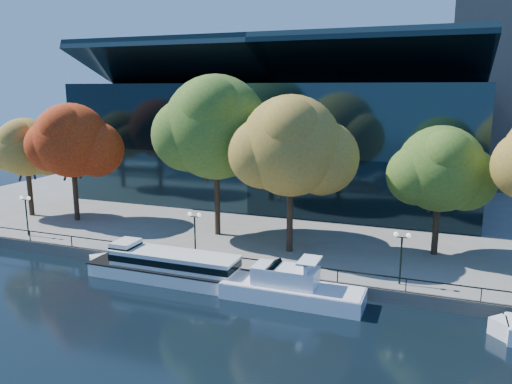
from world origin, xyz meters
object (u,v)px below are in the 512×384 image
at_px(cruiser_near, 286,287).
at_px(lamp_1, 195,224).
at_px(tree_4, 442,171).
at_px(tree_2, 218,130).
at_px(lamp_0, 26,206).
at_px(tree_0, 27,148).
at_px(lamp_2, 402,246).
at_px(tour_boat, 165,265).
at_px(tree_1, 73,142).
at_px(tree_3, 293,148).

height_order(cruiser_near, lamp_1, lamp_1).
xyz_separation_m(tree_4, lamp_1, (-19.59, -8.18, -4.53)).
relative_size(tree_2, lamp_0, 3.92).
height_order(tree_0, tree_2, tree_2).
distance_m(tree_2, tree_4, 20.80).
distance_m(lamp_1, lamp_2, 17.18).
bearing_deg(lamp_1, tree_2, 97.75).
bearing_deg(tour_boat, tree_1, 150.10).
bearing_deg(tour_boat, tree_2, 89.00).
distance_m(tour_boat, tree_2, 14.51).
relative_size(cruiser_near, tree_3, 0.84).
distance_m(tree_4, lamp_1, 21.71).
height_order(tree_2, lamp_0, tree_2).
relative_size(lamp_0, lamp_1, 1.00).
distance_m(tree_4, lamp_2, 9.66).
bearing_deg(tour_boat, tree_4, 28.69).
xyz_separation_m(tree_3, tree_4, (12.26, 3.67, -1.85)).
relative_size(tree_0, lamp_0, 2.78).
xyz_separation_m(tour_boat, tree_1, (-16.92, 9.73, 8.50)).
relative_size(tree_4, lamp_2, 2.83).
height_order(tree_0, lamp_0, tree_0).
xyz_separation_m(tree_3, lamp_0, (-26.05, -4.51, -6.38)).
xyz_separation_m(tree_0, tree_1, (6.48, 0.04, 0.96)).
bearing_deg(tree_3, cruiser_near, -75.86).
distance_m(tree_3, lamp_1, 10.71).
relative_size(tree_1, lamp_0, 3.21).
distance_m(tour_boat, cruiser_near, 10.54).
xyz_separation_m(tree_1, tree_2, (17.10, 0.48, 1.80)).
bearing_deg(tree_4, tree_3, -163.34).
xyz_separation_m(lamp_1, lamp_2, (17.18, 0.00, 0.00)).
bearing_deg(tree_0, tree_1, 0.38).
bearing_deg(tree_1, lamp_1, -19.98).
height_order(tour_boat, lamp_2, lamp_2).
relative_size(tree_1, tree_3, 0.93).
distance_m(tree_0, tree_2, 23.75).
height_order(lamp_0, lamp_2, same).
bearing_deg(lamp_0, tree_0, 131.78).
bearing_deg(tree_1, tree_4, 2.45).
bearing_deg(lamp_0, tree_1, 84.30).
relative_size(lamp_1, lamp_2, 1.00).
xyz_separation_m(tour_boat, tree_0, (-23.41, 9.69, 7.55)).
height_order(tree_1, tree_2, tree_2).
height_order(tour_boat, lamp_0, lamp_0).
bearing_deg(tree_2, lamp_2, -21.23).
height_order(tree_4, lamp_0, tree_4).
xyz_separation_m(tour_boat, lamp_2, (18.32, 3.17, 2.76)).
bearing_deg(tree_0, lamp_1, -14.88).
bearing_deg(tree_1, lamp_2, -10.55).
relative_size(lamp_0, lamp_2, 1.00).
relative_size(tree_0, tree_3, 0.80).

